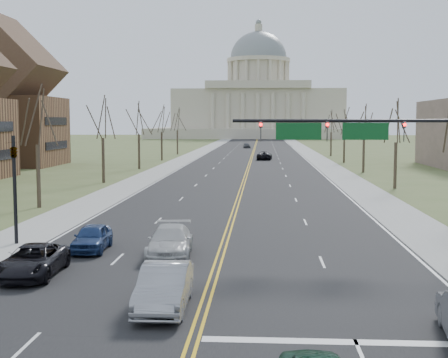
# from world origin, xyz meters

# --- Properties ---
(ground) EXTENTS (600.00, 600.00, 0.00)m
(ground) POSITION_xyz_m (0.00, 0.00, 0.00)
(ground) COLOR #47572B
(ground) RESTS_ON ground
(road) EXTENTS (20.00, 380.00, 0.01)m
(road) POSITION_xyz_m (0.00, 110.00, 0.01)
(road) COLOR black
(road) RESTS_ON ground
(cross_road) EXTENTS (120.00, 14.00, 0.01)m
(cross_road) POSITION_xyz_m (0.00, 6.00, 0.01)
(cross_road) COLOR black
(cross_road) RESTS_ON ground
(sidewalk_left) EXTENTS (4.00, 380.00, 0.03)m
(sidewalk_left) POSITION_xyz_m (-12.00, 110.00, 0.01)
(sidewalk_left) COLOR gray
(sidewalk_left) RESTS_ON ground
(sidewalk_right) EXTENTS (4.00, 380.00, 0.03)m
(sidewalk_right) POSITION_xyz_m (12.00, 110.00, 0.01)
(sidewalk_right) COLOR gray
(sidewalk_right) RESTS_ON ground
(center_line) EXTENTS (0.42, 380.00, 0.01)m
(center_line) POSITION_xyz_m (0.00, 110.00, 0.01)
(center_line) COLOR gold
(center_line) RESTS_ON road
(edge_line_left) EXTENTS (0.15, 380.00, 0.01)m
(edge_line_left) POSITION_xyz_m (-9.80, 110.00, 0.01)
(edge_line_left) COLOR silver
(edge_line_left) RESTS_ON road
(edge_line_right) EXTENTS (0.15, 380.00, 0.01)m
(edge_line_right) POSITION_xyz_m (9.80, 110.00, 0.01)
(edge_line_right) COLOR silver
(edge_line_right) RESTS_ON road
(stop_bar) EXTENTS (9.50, 0.50, 0.01)m
(stop_bar) POSITION_xyz_m (5.00, -1.00, 0.01)
(stop_bar) COLOR silver
(stop_bar) RESTS_ON road
(capitol) EXTENTS (90.00, 60.00, 50.00)m
(capitol) POSITION_xyz_m (0.00, 249.91, 14.20)
(capitol) COLOR #BFB29F
(capitol) RESTS_ON ground
(signal_mast) EXTENTS (12.12, 0.44, 7.20)m
(signal_mast) POSITION_xyz_m (7.45, 13.50, 5.76)
(signal_mast) COLOR black
(signal_mast) RESTS_ON ground
(signal_left) EXTENTS (0.32, 0.36, 6.00)m
(signal_left) POSITION_xyz_m (-11.50, 13.50, 3.71)
(signal_left) COLOR black
(signal_left) RESTS_ON ground
(tree_l_0) EXTENTS (3.96, 3.96, 9.00)m
(tree_l_0) POSITION_xyz_m (-15.50, 28.00, 6.94)
(tree_l_0) COLOR #342C1F
(tree_l_0) RESTS_ON ground
(tree_r_1) EXTENTS (3.74, 3.74, 8.50)m
(tree_r_1) POSITION_xyz_m (15.50, 44.00, 6.55)
(tree_r_1) COLOR #342C1F
(tree_r_1) RESTS_ON ground
(tree_l_1) EXTENTS (3.96, 3.96, 9.00)m
(tree_l_1) POSITION_xyz_m (-15.50, 48.00, 6.94)
(tree_l_1) COLOR #342C1F
(tree_l_1) RESTS_ON ground
(tree_r_2) EXTENTS (3.74, 3.74, 8.50)m
(tree_r_2) POSITION_xyz_m (15.50, 64.00, 6.55)
(tree_r_2) COLOR #342C1F
(tree_r_2) RESTS_ON ground
(tree_l_2) EXTENTS (3.96, 3.96, 9.00)m
(tree_l_2) POSITION_xyz_m (-15.50, 68.00, 6.94)
(tree_l_2) COLOR #342C1F
(tree_l_2) RESTS_ON ground
(tree_r_3) EXTENTS (3.74, 3.74, 8.50)m
(tree_r_3) POSITION_xyz_m (15.50, 84.00, 6.55)
(tree_r_3) COLOR #342C1F
(tree_r_3) RESTS_ON ground
(tree_l_3) EXTENTS (3.96, 3.96, 9.00)m
(tree_l_3) POSITION_xyz_m (-15.50, 88.00, 6.94)
(tree_l_3) COLOR #342C1F
(tree_l_3) RESTS_ON ground
(tree_r_4) EXTENTS (3.74, 3.74, 8.50)m
(tree_r_4) POSITION_xyz_m (15.50, 104.00, 6.55)
(tree_r_4) COLOR #342C1F
(tree_r_4) RESTS_ON ground
(tree_l_4) EXTENTS (3.96, 3.96, 9.00)m
(tree_l_4) POSITION_xyz_m (-15.50, 108.00, 6.94)
(tree_l_4) COLOR #342C1F
(tree_l_4) RESTS_ON ground
(bldg_left_far) EXTENTS (17.10, 14.28, 23.25)m
(bldg_left_far) POSITION_xyz_m (-38.00, 74.00, 9.54)
(bldg_left_far) COLOR brown
(bldg_left_far) RESTS_ON ground
(car_sb_inner_lead) EXTENTS (1.78, 4.87, 1.59)m
(car_sb_inner_lead) POSITION_xyz_m (-1.41, 2.07, 0.81)
(car_sb_inner_lead) COLOR gray
(car_sb_inner_lead) RESTS_ON road
(car_sb_outer_lead) EXTENTS (2.44, 4.96, 1.35)m
(car_sb_outer_lead) POSITION_xyz_m (-7.92, 6.45, 0.69)
(car_sb_outer_lead) COLOR black
(car_sb_outer_lead) RESTS_ON road
(car_sb_inner_second) EXTENTS (2.45, 5.36, 1.52)m
(car_sb_inner_second) POSITION_xyz_m (-2.50, 10.73, 0.77)
(car_sb_inner_second) COLOR #B3B3B3
(car_sb_inner_second) RESTS_ON road
(car_sb_outer_second) EXTENTS (1.81, 4.13, 1.39)m
(car_sb_outer_second) POSITION_xyz_m (-6.80, 11.95, 0.70)
(car_sb_outer_second) COLOR navy
(car_sb_outer_second) RESTS_ON road
(car_far_nb) EXTENTS (2.83, 5.55, 1.50)m
(car_far_nb) POSITION_xyz_m (2.40, 90.98, 0.76)
(car_far_nb) COLOR black
(car_far_nb) RESTS_ON road
(car_far_sb) EXTENTS (2.09, 4.20, 1.37)m
(car_far_sb) POSITION_xyz_m (-1.98, 139.91, 0.70)
(car_far_sb) COLOR #4F5257
(car_far_sb) RESTS_ON road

